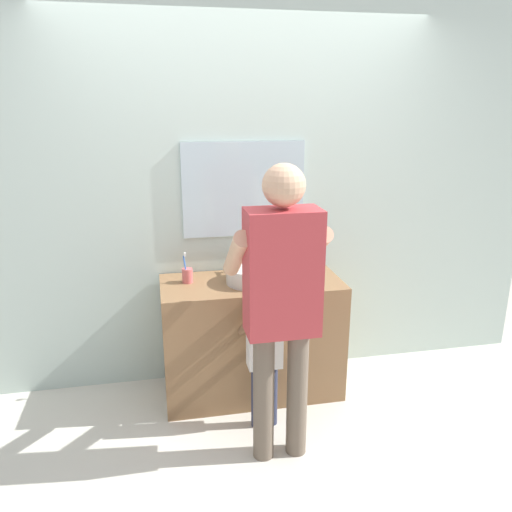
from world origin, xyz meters
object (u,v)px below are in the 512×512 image
object	(u,v)px
child_toddler	(264,347)
adult_parent	(281,291)
toothbrush_cup	(187,275)
soap_bottle	(308,267)

from	to	relation	value
child_toddler	adult_parent	world-z (taller)	adult_parent
child_toddler	toothbrush_cup	bearing A→B (deg)	131.70
toothbrush_cup	child_toddler	xyz separation A→B (m)	(0.42, -0.47, -0.33)
toothbrush_cup	child_toddler	bearing A→B (deg)	-48.30
child_toddler	soap_bottle	bearing A→B (deg)	46.79
toothbrush_cup	soap_bottle	world-z (taller)	toothbrush_cup
soap_bottle	child_toddler	bearing A→B (deg)	-133.21
soap_bottle	adult_parent	size ratio (longest dim) A/B	0.10
toothbrush_cup	soap_bottle	xyz separation A→B (m)	(0.81, -0.05, 0.02)
soap_bottle	adult_parent	bearing A→B (deg)	-117.63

